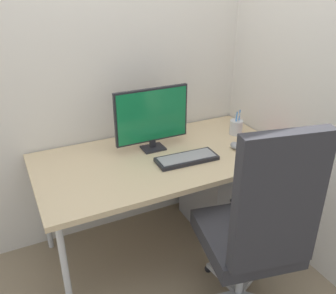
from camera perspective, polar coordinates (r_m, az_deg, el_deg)
ground_plane at (r=2.71m, az=-0.72°, el=-15.23°), size 8.00×8.00×0.00m
wall_back at (r=2.49m, az=-5.53°, el=16.87°), size 3.35×0.04×2.80m
wall_side_right at (r=2.36m, az=21.07°, el=14.88°), size 0.04×2.59×2.80m
desk at (r=2.32m, az=-0.82°, el=-2.42°), size 1.59×0.83×0.73m
office_chair at (r=1.90m, az=13.88°, el=-12.30°), size 0.59×0.63×1.22m
filing_cabinet at (r=2.81m, az=8.18°, el=-6.89°), size 0.42×0.55×0.56m
monitor at (r=2.31m, az=-2.54°, el=4.77°), size 0.50×0.12×0.41m
keyboard at (r=2.24m, az=2.97°, el=-1.84°), size 0.39×0.17×0.03m
mouse at (r=2.43m, az=10.50°, el=0.22°), size 0.08×0.09×0.04m
pen_holder at (r=2.64m, az=10.69°, el=3.11°), size 0.09×0.09×0.18m
notebook at (r=2.53m, az=14.51°, el=0.46°), size 0.21×0.25×0.01m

